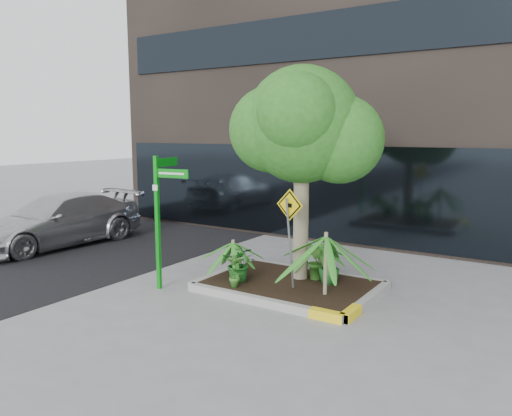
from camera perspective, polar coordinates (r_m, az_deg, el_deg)
The scene contains 14 objects.
ground at distance 9.82m, azimuth 1.98°, elevation -9.53°, with size 80.00×80.00×0.00m, color gray.
asphalt_road at distance 14.16m, azimuth -21.34°, elevation -4.42°, with size 7.00×80.00×0.01m, color black.
planter at distance 9.91m, azimuth 3.96°, elevation -8.76°, with size 3.35×2.36×0.15m.
tree at distance 9.82m, azimuth 5.34°, elevation 9.45°, with size 2.93×2.60×4.39m.
palm_front at distance 9.01m, azimuth 8.02°, elevation -3.22°, with size 1.29×1.29×1.43m.
palm_left at distance 10.09m, azimuth -2.63°, elevation -3.94°, with size 0.86×0.86×0.96m.
palm_back at distance 10.13m, azimuth 7.34°, elevation -3.99°, with size 0.85×0.85×0.95m.
parked_car at distance 14.61m, azimuth -21.68°, elevation -1.31°, with size 1.93×4.75×1.38m, color silver.
shrub_a at distance 9.89m, azimuth -1.88°, elevation -6.33°, with size 0.64×0.64×0.71m, color #175118.
shrub_b at distance 9.83m, azimuth 8.35°, elevation -6.46°, with size 0.41×0.41×0.73m, color #1B5D21.
shrub_c at distance 9.50m, azimuth -2.41°, elevation -7.12°, with size 0.35×0.35×0.66m, color #357524.
shrub_d at distance 10.02m, azimuth 6.93°, elevation -6.09°, with size 0.41×0.41×0.75m, color #2C641D.
street_sign_post at distance 9.83m, azimuth -10.82°, elevation 0.06°, with size 0.83×0.77×2.62m.
cattle_sign at distance 9.16m, azimuth 3.88°, elevation -1.63°, with size 0.58×0.28×1.89m.
Camera 1 is at (4.75, -8.03, 3.07)m, focal length 35.00 mm.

